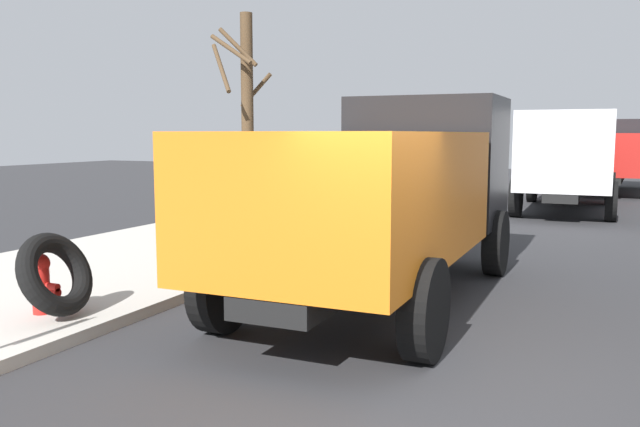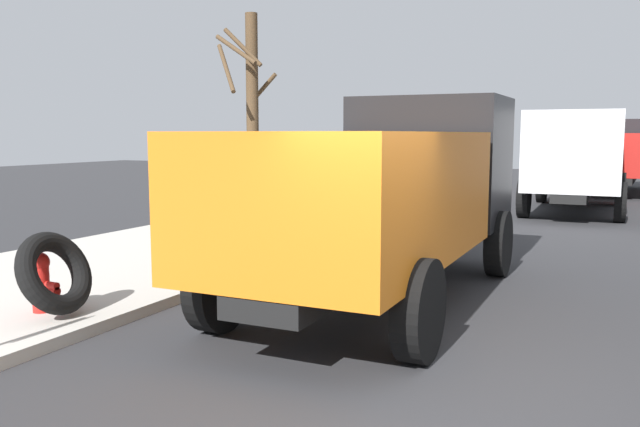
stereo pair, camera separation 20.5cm
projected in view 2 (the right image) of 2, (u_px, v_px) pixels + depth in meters
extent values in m
plane|color=#2D2D30|center=(427.00, 389.00, 6.11)|extent=(80.00, 80.00, 0.00)
cylinder|color=red|center=(41.00, 289.00, 8.16)|extent=(0.22, 0.22, 0.57)
sphere|color=red|center=(39.00, 262.00, 8.12)|extent=(0.25, 0.25, 0.25)
cylinder|color=red|center=(52.00, 286.00, 8.07)|extent=(0.10, 0.17, 0.10)
cylinder|color=red|center=(30.00, 283.00, 8.24)|extent=(0.10, 0.17, 0.10)
cylinder|color=red|center=(52.00, 291.00, 8.08)|extent=(0.12, 0.17, 0.12)
torus|color=black|center=(55.00, 273.00, 7.95)|extent=(1.10, 0.73, 1.07)
cube|color=orange|center=(353.00, 195.00, 8.26)|extent=(4.81, 2.52, 1.60)
cube|color=black|center=(431.00, 161.00, 11.45)|extent=(2.01, 2.51, 2.20)
cube|color=black|center=(381.00, 253.00, 9.36)|extent=(7.00, 0.94, 0.24)
cylinder|color=black|center=(360.00, 234.00, 11.97)|extent=(1.10, 0.31, 1.10)
cylinder|color=black|center=(499.00, 243.00, 10.91)|extent=(1.10, 0.31, 1.10)
cylinder|color=black|center=(218.00, 286.00, 7.84)|extent=(1.10, 0.31, 1.10)
cylinder|color=black|center=(419.00, 310.00, 6.78)|extent=(1.10, 0.31, 1.10)
cube|color=slate|center=(580.00, 158.00, 20.95)|extent=(4.83, 2.57, 1.60)
cube|color=silver|center=(573.00, 151.00, 17.67)|extent=(2.03, 2.53, 2.20)
cube|color=black|center=(576.00, 189.00, 20.07)|extent=(7.01, 1.00, 0.24)
cylinder|color=black|center=(620.00, 202.00, 17.49)|extent=(1.10, 0.32, 1.10)
cylinder|color=black|center=(524.00, 198.00, 18.53)|extent=(1.10, 0.32, 1.10)
cylinder|color=black|center=(621.00, 189.00, 21.64)|extent=(1.10, 0.32, 1.10)
cylinder|color=black|center=(542.00, 187.00, 22.68)|extent=(1.10, 0.32, 1.10)
cube|color=red|center=(624.00, 154.00, 25.23)|extent=(4.90, 2.69, 1.60)
cube|color=black|center=(629.00, 145.00, 28.36)|extent=(2.10, 2.58, 2.20)
cube|color=black|center=(624.00, 176.00, 26.31)|extent=(7.03, 1.18, 0.24)
cylinder|color=black|center=(596.00, 175.00, 28.92)|extent=(1.11, 0.34, 1.10)
cylinder|color=black|center=(584.00, 182.00, 24.89)|extent=(1.11, 0.34, 1.10)
cylinder|color=#4C3823|center=(253.00, 125.00, 14.45)|extent=(0.27, 0.27, 4.84)
cylinder|color=#4C3823|center=(261.00, 91.00, 14.69)|extent=(0.12, 0.82, 0.77)
cylinder|color=#4C3823|center=(243.00, 47.00, 13.86)|extent=(0.17, 0.91, 0.86)
cylinder|color=#4C3823|center=(236.00, 50.00, 13.83)|extent=(0.25, 1.10, 0.71)
cylinder|color=#4C3823|center=(226.00, 68.00, 14.08)|extent=(0.89, 0.97, 1.15)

